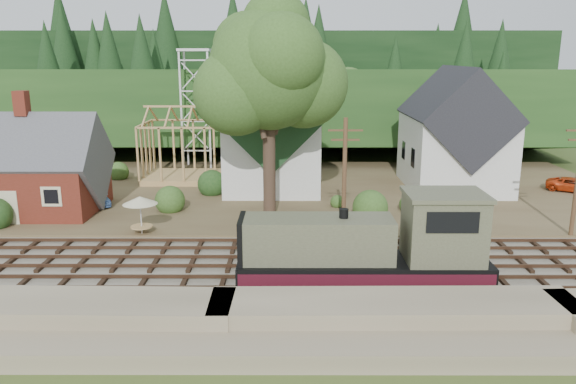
{
  "coord_description": "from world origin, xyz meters",
  "views": [
    {
      "loc": [
        3.45,
        -30.02,
        11.83
      ],
      "look_at": [
        3.37,
        6.0,
        3.0
      ],
      "focal_mm": 35.0,
      "sensor_mm": 36.0,
      "label": 1
    }
  ],
  "objects_px": {
    "locomotive": "(373,249)",
    "patio_set": "(140,202)",
    "car_red": "(573,185)",
    "car_blue": "(97,197)"
  },
  "relations": [
    {
      "from": "car_blue",
      "to": "car_red",
      "type": "bearing_deg",
      "value": -24.23
    },
    {
      "from": "car_blue",
      "to": "locomotive",
      "type": "bearing_deg",
      "value": -69.7
    },
    {
      "from": "car_blue",
      "to": "car_red",
      "type": "xyz_separation_m",
      "value": [
        39.73,
        4.52,
        -0.06
      ]
    },
    {
      "from": "patio_set",
      "to": "car_red",
      "type": "bearing_deg",
      "value": 18.91
    },
    {
      "from": "car_blue",
      "to": "patio_set",
      "type": "height_order",
      "value": "patio_set"
    },
    {
      "from": "car_red",
      "to": "patio_set",
      "type": "distance_m",
      "value": 36.33
    },
    {
      "from": "car_red",
      "to": "patio_set",
      "type": "bearing_deg",
      "value": 140.01
    },
    {
      "from": "car_red",
      "to": "car_blue",
      "type": "bearing_deg",
      "value": 127.58
    },
    {
      "from": "locomotive",
      "to": "patio_set",
      "type": "bearing_deg",
      "value": 148.85
    },
    {
      "from": "locomotive",
      "to": "patio_set",
      "type": "relative_size",
      "value": 5.0
    }
  ]
}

